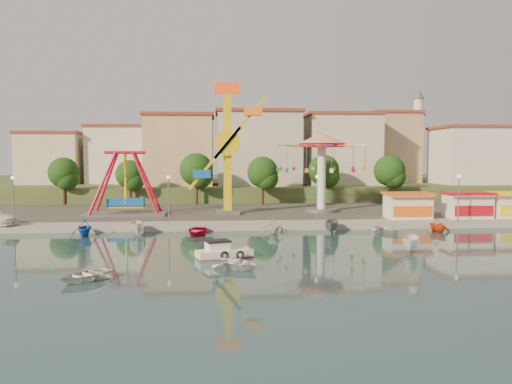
{
  "coord_description": "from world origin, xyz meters",
  "views": [
    {
      "loc": [
        -2.79,
        -40.43,
        7.83
      ],
      "look_at": [
        1.42,
        14.0,
        4.0
      ],
      "focal_mm": 35.0,
      "sensor_mm": 36.0,
      "label": 1
    }
  ],
  "objects": [
    {
      "name": "building_6",
      "position": [
        44.15,
        48.77,
        9.18
      ],
      "size": [
        8.23,
        8.98,
        12.36
      ],
      "primitive_type": "cube",
      "color": "silver",
      "rests_on": "hill_terrace"
    },
    {
      "name": "tree_3",
      "position": [
        4.0,
        34.36,
        5.55
      ],
      "size": [
        4.68,
        4.68,
        7.32
      ],
      "color": "#382314",
      "rests_on": "quay_deck"
    },
    {
      "name": "kamikaze_tower",
      "position": [
        -1.19,
        22.37,
        8.49
      ],
      "size": [
        6.65,
        3.1,
        16.5
      ],
      "color": "#59595E",
      "rests_on": "quay_deck"
    },
    {
      "name": "lamp_post_3",
      "position": [
        24.0,
        13.0,
        3.1
      ],
      "size": [
        0.14,
        0.14,
        5.0
      ],
      "primitive_type": "cylinder",
      "color": "#59595E",
      "rests_on": "quay_deck"
    },
    {
      "name": "moored_boat_5",
      "position": [
        8.96,
        9.8,
        0.7
      ],
      "size": [
        2.37,
        3.85,
        1.39
      ],
      "primitive_type": "imported",
      "rotation": [
        0.0,
        0.0,
        -0.3
      ],
      "color": "slate",
      "rests_on": "ground"
    },
    {
      "name": "tree_4",
      "position": [
        14.0,
        37.35,
        5.75
      ],
      "size": [
        4.86,
        4.86,
        7.6
      ],
      "color": "#382314",
      "rests_on": "quay_deck"
    },
    {
      "name": "tree_0",
      "position": [
        -26.0,
        36.98,
        5.47
      ],
      "size": [
        4.6,
        4.6,
        7.19
      ],
      "color": "#382314",
      "rests_on": "quay_deck"
    },
    {
      "name": "building_2",
      "position": [
        -8.19,
        51.96,
        8.62
      ],
      "size": [
        11.95,
        9.28,
        11.23
      ],
      "primitive_type": "cube",
      "color": "tan",
      "rests_on": "hill_terrace"
    },
    {
      "name": "moored_boat_7",
      "position": [
        20.2,
        9.8,
        0.75
      ],
      "size": [
        2.89,
        3.21,
        1.5
      ],
      "primitive_type": "imported",
      "rotation": [
        0.0,
        0.0,
        0.16
      ],
      "color": "#DA4113",
      "rests_on": "ground"
    },
    {
      "name": "tree_1",
      "position": [
        -16.0,
        36.24,
        5.2
      ],
      "size": [
        4.35,
        4.35,
        6.8
      ],
      "color": "#382314",
      "rests_on": "quay_deck"
    },
    {
      "name": "lamp_post_0",
      "position": [
        -24.0,
        13.0,
        3.1
      ],
      "size": [
        0.14,
        0.14,
        5.0
      ],
      "primitive_type": "cylinder",
      "color": "#59595E",
      "rests_on": "quay_deck"
    },
    {
      "name": "moored_boat_6",
      "position": [
        14.87,
        9.8,
        0.36
      ],
      "size": [
        3.37,
        4.05,
        0.72
      ],
      "primitive_type": "imported",
      "rotation": [
        0.0,
        0.0,
        0.28
      ],
      "color": "white",
      "rests_on": "ground"
    },
    {
      "name": "skiff",
      "position": [
        13.13,
        -0.78,
        0.69
      ],
      "size": [
        2.79,
        3.82,
        1.39
      ],
      "primitive_type": "imported",
      "rotation": [
        0.0,
        0.0,
        -0.46
      ],
      "color": "white",
      "rests_on": "ground"
    },
    {
      "name": "rowboat_b",
      "position": [
        -11.17,
        -8.51,
        0.37
      ],
      "size": [
        4.32,
        4.35,
        0.74
      ],
      "primitive_type": "imported",
      "rotation": [
        0.0,
        0.0,
        -0.76
      ],
      "color": "silver",
      "rests_on": "ground"
    },
    {
      "name": "moored_boat_4",
      "position": [
        2.92,
        9.8,
        0.82
      ],
      "size": [
        3.0,
        3.38,
        1.65
      ],
      "primitive_type": "imported",
      "rotation": [
        0.0,
        0.0,
        -0.1
      ],
      "color": "silver",
      "rests_on": "ground"
    },
    {
      "name": "building_3",
      "position": [
        5.6,
        48.8,
        7.6
      ],
      "size": [
        12.59,
        10.5,
        9.2
      ],
      "primitive_type": "cube",
      "color": "beige",
      "rests_on": "hill_terrace"
    },
    {
      "name": "hill_terrace",
      "position": [
        0.0,
        67.0,
        1.5
      ],
      "size": [
        200.0,
        60.0,
        3.0
      ],
      "primitive_type": "cube",
      "color": "#384C26",
      "rests_on": "ground"
    },
    {
      "name": "lamp_post_2",
      "position": [
        8.0,
        13.0,
        3.1
      ],
      "size": [
        0.14,
        0.14,
        5.0
      ],
      "primitive_type": "cylinder",
      "color": "#59595E",
      "rests_on": "quay_deck"
    },
    {
      "name": "lamp_post_1",
      "position": [
        -8.0,
        13.0,
        3.1
      ],
      "size": [
        0.14,
        0.14,
        5.0
      ],
      "primitive_type": "cylinder",
      "color": "#59595E",
      "rests_on": "quay_deck"
    },
    {
      "name": "ground",
      "position": [
        0.0,
        0.0,
        0.0
      ],
      "size": [
        200.0,
        200.0,
        0.0
      ],
      "primitive_type": "plane",
      "color": "#15353C",
      "rests_on": "ground"
    },
    {
      "name": "rowboat_a",
      "position": [
        -1.48,
        -5.78,
        0.37
      ],
      "size": [
        4.39,
        4.31,
        0.74
      ],
      "primitive_type": "imported",
      "rotation": [
        0.0,
        0.0,
        0.84
      ],
      "color": "white",
      "rests_on": "ground"
    },
    {
      "name": "moored_boat_1",
      "position": [
        -15.97,
        9.8,
        0.85
      ],
      "size": [
        3.4,
        3.74,
        1.7
      ],
      "primitive_type": "imported",
      "rotation": [
        0.0,
        0.0,
        0.21
      ],
      "color": "#1345AD",
      "rests_on": "ground"
    },
    {
      "name": "quay_deck",
      "position": [
        0.0,
        62.0,
        0.3
      ],
      "size": [
        200.0,
        100.0,
        0.6
      ],
      "primitive_type": "cube",
      "color": "#9E998E",
      "rests_on": "ground"
    },
    {
      "name": "building_1",
      "position": [
        -21.33,
        51.38,
        7.32
      ],
      "size": [
        12.33,
        9.01,
        8.63
      ],
      "primitive_type": "cube",
      "color": "silver",
      "rests_on": "hill_terrace"
    },
    {
      "name": "booth_right",
      "position": [
        32.36,
        16.49,
        2.16
      ],
      "size": [
        5.4,
        3.78,
        3.08
      ],
      "color": "white",
      "rests_on": "quay_deck"
    },
    {
      "name": "cabin_motorboat",
      "position": [
        -2.41,
        -2.07,
        0.4
      ],
      "size": [
        4.59,
        2.88,
        1.51
      ],
      "rotation": [
        0.0,
        0.0,
        0.31
      ],
      "color": "white",
      "rests_on": "ground"
    },
    {
      "name": "moored_boat_3",
      "position": [
        -4.85,
        9.8,
        0.42
      ],
      "size": [
        3.26,
        4.28,
        0.83
      ],
      "primitive_type": "imported",
      "rotation": [
        0.0,
        0.0,
        -0.1
      ],
      "color": "#B90E30",
      "rests_on": "ground"
    },
    {
      "name": "moored_boat_2",
      "position": [
        -10.88,
        9.8,
        0.75
      ],
      "size": [
        2.22,
        4.09,
        1.5
      ],
      "primitive_type": "imported",
      "rotation": [
        0.0,
        0.0,
        0.21
      ],
      "color": "silver",
      "rests_on": "ground"
    },
    {
      "name": "building_4",
      "position": [
        19.07,
        52.2,
        7.62
      ],
      "size": [
        10.75,
        9.23,
        9.24
      ],
      "primitive_type": "cube",
      "color": "beige",
      "rests_on": "hill_terrace"
    },
    {
      "name": "building_0",
      "position": [
        -33.37,
        46.06,
        8.93
      ],
      "size": [
        9.26,
        9.53,
        11.87
      ],
      "primitive_type": "cube",
      "color": "beige",
      "rests_on": "hill_terrace"
    },
    {
      "name": "tree_2",
      "position": [
        -6.0,
        35.81,
        5.92
      ],
      "size": [
        5.02,
        5.02,
        7.85
      ],
      "color": "#382314",
      "rests_on": "quay_deck"
    },
    {
      "name": "asphalt_pad",
      "position": [
        0.0,
        30.0,
        0.6
      ],
      "size": [
        90.0,
        28.0,
        0.01
      ],
      "primitive_type": "cube",
      "color": "#4C4944",
      "rests_on": "quay_deck"
    },
    {
      "name": "wave_swinger",
      "position": [
        10.89,
        24.41,
        8.2
      ],
      "size": [
        11.6,
        11.6,
        10.4
      ],
      "color": "#59595E",
      "rests_on": "quay_deck"
    },
    {
      "name": "minaret",
      "position": [
        36.0,
        54.0,
        12.55
      ],
      "size": [
        2.8,
        2.8,
        18.0
      ],
      "color": "silver",
      "rests_on": "hill_terrace"
    },
    {
      "name": "booth_left",
      "position": [
        19.56,
        16.49,
        2.16
      ],
      "size": [
        5.4,
        3.78,
        3.08
      ],
      "color": "white",
      "rests_on": "quay_deck"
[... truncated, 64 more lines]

